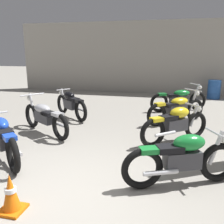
% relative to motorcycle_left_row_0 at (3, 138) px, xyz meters
% --- Properties ---
extents(ground_plane, '(60.00, 60.00, 0.00)m').
position_rel_motorcycle_left_row_0_xyz_m(ground_plane, '(1.64, -0.94, -0.46)').
color(ground_plane, gray).
extents(back_wall, '(13.40, 0.24, 3.60)m').
position_rel_motorcycle_left_row_0_xyz_m(back_wall, '(1.64, 8.96, 1.34)').
color(back_wall, '#9E998E').
rests_on(back_wall, ground).
extents(motorcycle_left_row_0, '(1.57, 1.36, 0.88)m').
position_rel_motorcycle_left_row_0_xyz_m(motorcycle_left_row_0, '(0.00, 0.00, 0.00)').
color(motorcycle_left_row_0, black).
rests_on(motorcycle_left_row_0, ground).
extents(motorcycle_left_row_1, '(1.88, 1.27, 0.97)m').
position_rel_motorcycle_left_row_0_xyz_m(motorcycle_left_row_1, '(-0.05, 1.70, -0.01)').
color(motorcycle_left_row_1, black).
rests_on(motorcycle_left_row_1, ground).
extents(motorcycle_left_row_2, '(1.58, 1.35, 0.88)m').
position_rel_motorcycle_left_row_0_xyz_m(motorcycle_left_row_2, '(-0.03, 3.38, 0.00)').
color(motorcycle_left_row_2, black).
rests_on(motorcycle_left_row_2, ground).
extents(motorcycle_right_row_0, '(1.84, 0.91, 0.88)m').
position_rel_motorcycle_left_row_0_xyz_m(motorcycle_right_row_0, '(3.37, -0.15, 0.00)').
color(motorcycle_right_row_0, black).
rests_on(motorcycle_right_row_0, ground).
extents(motorcycle_right_row_1, '(1.55, 1.39, 0.88)m').
position_rel_motorcycle_left_row_0_xyz_m(motorcycle_right_row_1, '(3.27, 1.81, 0.00)').
color(motorcycle_right_row_1, black).
rests_on(motorcycle_right_row_1, ground).
extents(motorcycle_right_row_2, '(1.68, 1.54, 0.97)m').
position_rel_motorcycle_left_row_0_xyz_m(motorcycle_right_row_2, '(3.32, 3.55, -0.01)').
color(motorcycle_right_row_2, black).
rests_on(motorcycle_right_row_2, ground).
extents(motorcycle_right_row_3, '(2.00, 1.11, 0.97)m').
position_rel_motorcycle_left_row_0_xyz_m(motorcycle_right_row_3, '(3.41, 5.14, -0.01)').
color(motorcycle_right_row_3, black).
rests_on(motorcycle_right_row_3, ground).
extents(oil_drum, '(0.59, 0.59, 0.85)m').
position_rel_motorcycle_left_row_0_xyz_m(oil_drum, '(5.00, 8.03, -0.03)').
color(oil_drum, '#23519E').
rests_on(oil_drum, ground).
extents(traffic_cone, '(0.32, 0.32, 0.54)m').
position_rel_motorcycle_left_row_0_xyz_m(traffic_cone, '(1.14, -1.39, -0.20)').
color(traffic_cone, orange).
rests_on(traffic_cone, ground).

